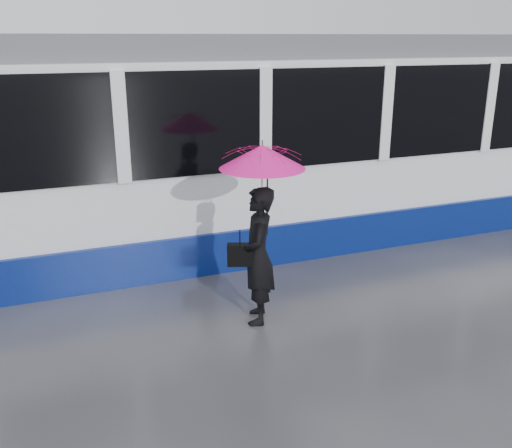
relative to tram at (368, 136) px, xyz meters
name	(u,v)px	position (x,y,z in m)	size (l,w,h in m)	color
ground	(221,314)	(-3.61, -2.50, -1.64)	(90.00, 90.00, 0.00)	#2C2C31
rails	(173,248)	(-3.61, 0.00, -1.63)	(34.00, 1.51, 0.02)	#3F3D38
tram	(368,136)	(0.00, 0.00, 0.00)	(26.00, 2.56, 3.35)	white
woman	(258,256)	(-3.24, -2.80, -0.80)	(0.61, 0.40, 1.68)	black
umbrella	(262,173)	(-3.19, -2.80, 0.20)	(1.27, 1.27, 1.13)	#EC134E
handbag	(240,255)	(-3.46, -2.78, -0.76)	(0.33, 0.23, 0.44)	black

